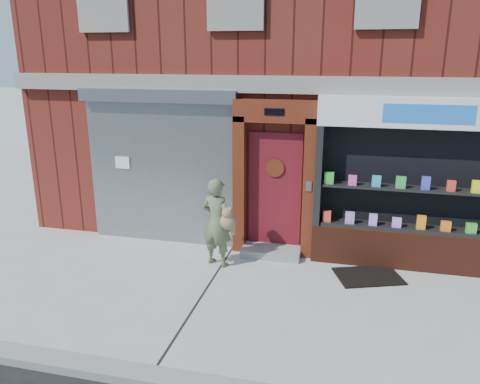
% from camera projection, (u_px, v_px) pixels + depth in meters
% --- Properties ---
extents(ground, '(80.00, 80.00, 0.00)m').
position_uv_depth(ground, '(301.00, 305.00, 7.11)').
color(ground, '#9E9E99').
rests_on(ground, ground).
extents(building, '(12.00, 8.16, 8.00)m').
position_uv_depth(building, '(334.00, 40.00, 11.56)').
color(building, '#5F1B15').
rests_on(building, ground).
extents(shutter_bay, '(3.10, 0.30, 3.04)m').
position_uv_depth(shutter_bay, '(161.00, 158.00, 9.09)').
color(shutter_bay, gray).
rests_on(shutter_bay, ground).
extents(red_door_bay, '(1.52, 0.58, 2.90)m').
position_uv_depth(red_door_bay, '(274.00, 179.00, 8.60)').
color(red_door_bay, '#4B1A0C').
rests_on(red_door_bay, ground).
extents(pharmacy_bay, '(3.50, 0.41, 3.00)m').
position_uv_depth(pharmacy_bay, '(417.00, 193.00, 8.02)').
color(pharmacy_bay, '#512013').
rests_on(pharmacy_bay, ground).
extents(woman, '(0.70, 0.54, 1.61)m').
position_uv_depth(woman, '(218.00, 222.00, 8.26)').
color(woman, '#5C6542').
rests_on(woman, ground).
extents(doormat, '(1.27, 1.08, 0.03)m').
position_uv_depth(doormat, '(368.00, 276.00, 8.00)').
color(doormat, black).
rests_on(doormat, ground).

